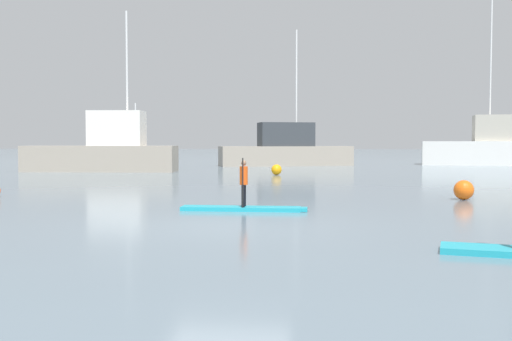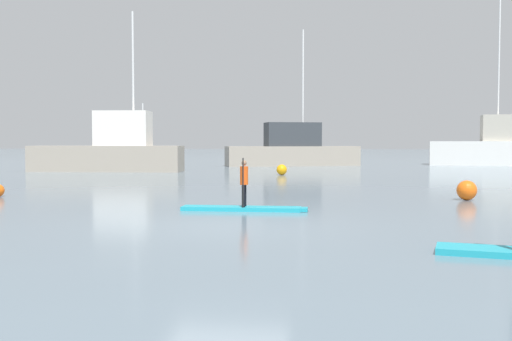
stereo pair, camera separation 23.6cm
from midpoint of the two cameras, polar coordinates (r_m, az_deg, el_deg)
ground_plane at (r=12.15m, az=-3.26°, el=-5.42°), size 240.00×240.00×0.00m
paddleboard_near at (r=14.95m, az=-1.64°, el=-3.66°), size 3.16×0.59×0.10m
paddler_child_solo at (r=14.88m, az=-1.64°, el=-0.98°), size 0.21×0.40×1.23m
fishing_boat_white_large at (r=46.31m, az=22.76°, el=1.99°), size 12.36×5.06×12.00m
fishing_boat_green_midground at (r=35.12m, az=-14.44°, el=1.90°), size 8.75×2.42×9.07m
motor_boat_small_navy at (r=42.02m, az=2.72°, el=2.01°), size 9.54×4.85×9.53m
trawler_grey_distant at (r=51.09m, az=-12.54°, el=1.56°), size 6.69×1.96×4.91m
mooring_buoy_near at (r=18.64m, az=18.91°, el=-1.78°), size 0.59×0.59×0.59m
mooring_buoy_mid at (r=30.71m, az=1.75°, el=0.08°), size 0.54×0.54×0.54m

